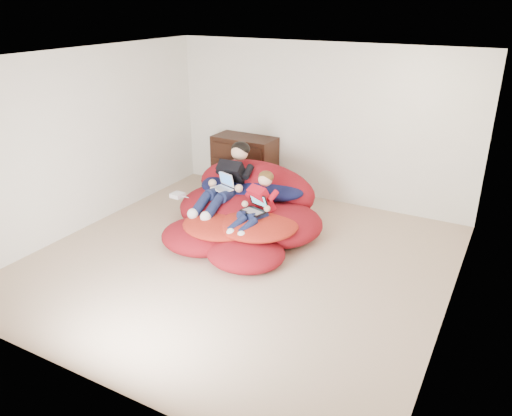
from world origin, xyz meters
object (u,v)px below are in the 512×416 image
at_px(older_boy, 228,177).
at_px(younger_boy, 257,201).
at_px(laptop_black, 256,206).
at_px(laptop_white, 224,185).
at_px(dresser, 245,164).
at_px(beanbag_pile, 246,211).

bearing_deg(older_boy, younger_boy, -29.08).
bearing_deg(laptop_black, younger_boy, 90.00).
xyz_separation_m(older_boy, laptop_white, (0.00, -0.13, -0.07)).
height_order(older_boy, younger_boy, older_boy).
distance_m(laptop_white, laptop_black, 0.75).
bearing_deg(laptop_black, dresser, 123.92).
xyz_separation_m(laptop_white, laptop_black, (0.68, -0.30, -0.09)).
distance_m(beanbag_pile, laptop_white, 0.49).
bearing_deg(laptop_white, beanbag_pile, 13.35).
xyz_separation_m(younger_boy, laptop_black, (0.00, -0.05, -0.06)).
height_order(older_boy, laptop_white, older_boy).
bearing_deg(beanbag_pile, laptop_black, -46.08).
bearing_deg(younger_boy, laptop_white, 159.70).
bearing_deg(dresser, older_boy, -69.83).
height_order(beanbag_pile, younger_boy, younger_boy).
distance_m(younger_boy, laptop_white, 0.73).
height_order(dresser, beanbag_pile, dresser).
relative_size(dresser, younger_boy, 1.11).
height_order(laptop_white, laptop_black, laptop_white).
relative_size(laptop_white, laptop_black, 0.92).
relative_size(older_boy, laptop_black, 3.55).
distance_m(older_boy, younger_boy, 0.79).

